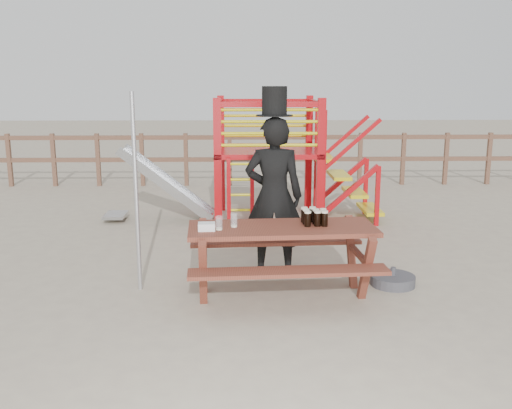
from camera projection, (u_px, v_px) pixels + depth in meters
name	position (u px, v px, depth m)	size (l,w,h in m)	color
ground	(263.00, 296.00, 6.34)	(60.00, 60.00, 0.00)	tan
back_fence	(252.00, 153.00, 13.03)	(15.09, 0.09, 1.20)	brown
playground_fort	(263.00, 158.00, 9.62)	(4.71, 1.84, 2.10)	#B20B11
picnic_table	(282.00, 252.00, 6.29)	(2.12, 1.52, 0.79)	brown
man_with_hat	(274.00, 192.00, 6.95)	(0.75, 0.53, 2.29)	black
metal_pole	(136.00, 194.00, 6.32)	(0.05, 0.05, 2.24)	#B2B2B7
parasol_base	(393.00, 280.00, 6.68)	(0.52, 0.52, 0.22)	#3D3D43
paper_bag	(207.00, 227.00, 6.05)	(0.18, 0.14, 0.08)	white
stout_pints	(314.00, 217.00, 6.30)	(0.28, 0.28, 0.17)	black
empty_glasses	(227.00, 222.00, 6.13)	(0.23, 0.19, 0.15)	silver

